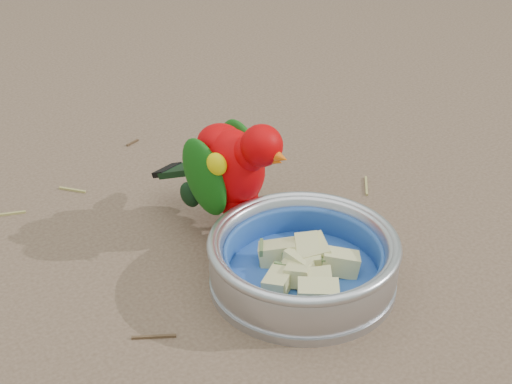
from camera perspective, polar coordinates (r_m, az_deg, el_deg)
ground at (r=0.85m, az=-2.70°, el=-9.00°), size 60.00×60.00×0.00m
food_bowl at (r=0.89m, az=3.41°, el=-6.32°), size 0.21×0.21×0.02m
bowl_wall at (r=0.88m, az=3.47°, el=-4.76°), size 0.21×0.21×0.04m
fruit_wedges at (r=0.88m, az=3.45°, el=-5.13°), size 0.13×0.13×0.03m
lory_parrot at (r=0.95m, az=-1.78°, el=1.07°), size 0.13×0.21×0.15m
ground_debris at (r=0.91m, az=-4.02°, el=-6.03°), size 0.90×0.80×0.01m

